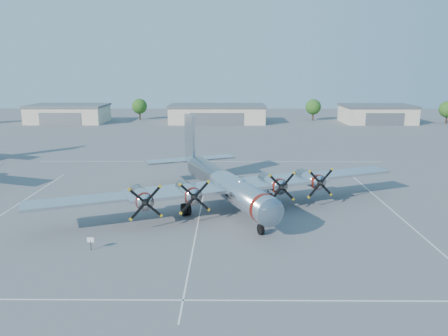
{
  "coord_description": "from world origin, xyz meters",
  "views": [
    {
      "loc": [
        3.09,
        -49.71,
        15.81
      ],
      "look_at": [
        2.65,
        5.81,
        3.2
      ],
      "focal_mm": 35.0,
      "sensor_mm": 36.0,
      "label": 1
    }
  ],
  "objects_px": {
    "tree_far_east": "(447,109)",
    "main_bomber_b29": "(222,205)",
    "hangar_east": "(377,114)",
    "tree_west": "(139,106)",
    "info_placard": "(91,241)",
    "hangar_west": "(68,113)",
    "tree_east": "(313,107)",
    "hangar_center": "(217,114)"
  },
  "relations": [
    {
      "from": "hangar_west",
      "to": "tree_east",
      "type": "relative_size",
      "value": 3.4
    },
    {
      "from": "tree_far_east",
      "to": "main_bomber_b29",
      "type": "xyz_separation_m",
      "value": [
        -65.49,
        -80.12,
        -4.22
      ]
    },
    {
      "from": "info_placard",
      "to": "hangar_east",
      "type": "bearing_deg",
      "value": 62.1
    },
    {
      "from": "hangar_east",
      "to": "main_bomber_b29",
      "type": "xyz_separation_m",
      "value": [
        -45.49,
        -82.08,
        -2.71
      ]
    },
    {
      "from": "tree_west",
      "to": "tree_far_east",
      "type": "xyz_separation_m",
      "value": [
        93.0,
        -10.0,
        0.0
      ]
    },
    {
      "from": "tree_far_east",
      "to": "main_bomber_b29",
      "type": "bearing_deg",
      "value": -129.26
    },
    {
      "from": "main_bomber_b29",
      "to": "tree_east",
      "type": "bearing_deg",
      "value": 50.41
    },
    {
      "from": "hangar_east",
      "to": "tree_far_east",
      "type": "relative_size",
      "value": 3.1
    },
    {
      "from": "hangar_east",
      "to": "tree_west",
      "type": "bearing_deg",
      "value": 173.72
    },
    {
      "from": "tree_west",
      "to": "info_placard",
      "type": "xyz_separation_m",
      "value": [
        15.9,
        -103.38,
        -3.38
      ]
    },
    {
      "from": "hangar_west",
      "to": "main_bomber_b29",
      "type": "xyz_separation_m",
      "value": [
        47.51,
        -82.08,
        -2.71
      ]
    },
    {
      "from": "hangar_east",
      "to": "hangar_center",
      "type": "bearing_deg",
      "value": -180.0
    },
    {
      "from": "hangar_east",
      "to": "main_bomber_b29",
      "type": "bearing_deg",
      "value": -118.99
    },
    {
      "from": "hangar_west",
      "to": "main_bomber_b29",
      "type": "height_order",
      "value": "hangar_west"
    },
    {
      "from": "hangar_east",
      "to": "main_bomber_b29",
      "type": "distance_m",
      "value": 93.88
    },
    {
      "from": "tree_west",
      "to": "info_placard",
      "type": "height_order",
      "value": "tree_west"
    },
    {
      "from": "tree_west",
      "to": "hangar_east",
      "type": "bearing_deg",
      "value": -6.28
    },
    {
      "from": "hangar_east",
      "to": "main_bomber_b29",
      "type": "relative_size",
      "value": 0.48
    },
    {
      "from": "hangar_east",
      "to": "info_placard",
      "type": "distance_m",
      "value": 111.15
    },
    {
      "from": "hangar_east",
      "to": "tree_east",
      "type": "relative_size",
      "value": 3.1
    },
    {
      "from": "tree_east",
      "to": "tree_west",
      "type": "bearing_deg",
      "value": 177.92
    },
    {
      "from": "tree_far_east",
      "to": "info_placard",
      "type": "relative_size",
      "value": 5.55
    },
    {
      "from": "hangar_west",
      "to": "info_placard",
      "type": "relative_size",
      "value": 18.89
    },
    {
      "from": "hangar_west",
      "to": "tree_far_east",
      "type": "height_order",
      "value": "tree_far_east"
    },
    {
      "from": "tree_west",
      "to": "info_placard",
      "type": "relative_size",
      "value": 5.55
    },
    {
      "from": "tree_west",
      "to": "tree_east",
      "type": "bearing_deg",
      "value": -2.08
    },
    {
      "from": "hangar_west",
      "to": "tree_far_east",
      "type": "relative_size",
      "value": 3.4
    },
    {
      "from": "hangar_west",
      "to": "tree_east",
      "type": "height_order",
      "value": "tree_east"
    },
    {
      "from": "hangar_west",
      "to": "hangar_east",
      "type": "relative_size",
      "value": 1.1
    },
    {
      "from": "tree_far_east",
      "to": "tree_west",
      "type": "bearing_deg",
      "value": 173.86
    },
    {
      "from": "hangar_center",
      "to": "tree_east",
      "type": "height_order",
      "value": "tree_east"
    },
    {
      "from": "tree_far_east",
      "to": "tree_east",
      "type": "bearing_deg",
      "value": 168.11
    },
    {
      "from": "hangar_west",
      "to": "hangar_east",
      "type": "height_order",
      "value": "same"
    },
    {
      "from": "hangar_west",
      "to": "main_bomber_b29",
      "type": "relative_size",
      "value": 0.52
    },
    {
      "from": "tree_west",
      "to": "tree_east",
      "type": "relative_size",
      "value": 1.0
    },
    {
      "from": "hangar_center",
      "to": "info_placard",
      "type": "bearing_deg",
      "value": -95.45
    },
    {
      "from": "hangar_east",
      "to": "hangar_west",
      "type": "bearing_deg",
      "value": -180.0
    },
    {
      "from": "hangar_west",
      "to": "tree_far_east",
      "type": "xyz_separation_m",
      "value": [
        113.0,
        -1.96,
        1.51
      ]
    },
    {
      "from": "hangar_west",
      "to": "hangar_center",
      "type": "xyz_separation_m",
      "value": [
        45.0,
        -0.0,
        -0.0
      ]
    },
    {
      "from": "hangar_east",
      "to": "tree_far_east",
      "type": "height_order",
      "value": "tree_far_east"
    },
    {
      "from": "tree_east",
      "to": "main_bomber_b29",
      "type": "xyz_separation_m",
      "value": [
        -27.49,
        -88.12,
        -4.22
      ]
    },
    {
      "from": "tree_east",
      "to": "info_placard",
      "type": "relative_size",
      "value": 5.55
    }
  ]
}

